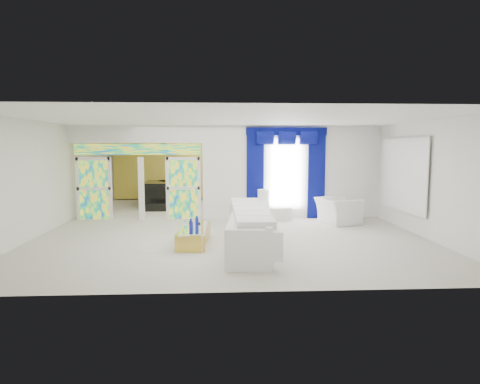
{
  "coord_description": "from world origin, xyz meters",
  "views": [
    {
      "loc": [
        -0.29,
        -12.46,
        2.33
      ],
      "look_at": [
        0.3,
        -1.2,
        1.1
      ],
      "focal_mm": 31.08,
      "sensor_mm": 36.0,
      "label": 1
    }
  ],
  "objects": [
    {
      "name": "gold_curtains",
      "position": [
        0.0,
        5.9,
        1.5
      ],
      "size": [
        9.7,
        0.12,
        2.9
      ],
      "primitive_type": "cube",
      "color": "gold",
      "rests_on": "ground"
    },
    {
      "name": "dividing_header",
      "position": [
        -2.85,
        1.0,
        2.73
      ],
      "size": [
        4.3,
        0.18,
        0.55
      ],
      "primitive_type": "cube",
      "color": "white",
      "rests_on": "dividing_wall"
    },
    {
      "name": "stained_panel_left",
      "position": [
        -4.28,
        1.0,
        1.0
      ],
      "size": [
        0.95,
        0.04,
        2.0
      ],
      "primitive_type": "cube",
      "color": "#994C3F",
      "rests_on": "ground"
    },
    {
      "name": "decanters",
      "position": [
        -0.87,
        -2.71,
        0.5
      ],
      "size": [
        0.2,
        0.94,
        0.25
      ],
      "color": "#151694",
      "rests_on": "coffee_table"
    },
    {
      "name": "coffee_table",
      "position": [
        -0.88,
        -2.58,
        0.2
      ],
      "size": [
        0.76,
        1.82,
        0.39
      ],
      "primitive_type": "cube",
      "rotation": [
        0.0,
        0.0,
        -0.1
      ],
      "color": "gold",
      "rests_on": "ground"
    },
    {
      "name": "stained_panel_right",
      "position": [
        -1.42,
        1.0,
        1.0
      ],
      "size": [
        0.95,
        0.04,
        2.0
      ],
      "primitive_type": "cube",
      "color": "#994C3F",
      "rests_on": "ground"
    },
    {
      "name": "window_pane",
      "position": [
        1.9,
        0.9,
        1.45
      ],
      "size": [
        1.0,
        0.02,
        2.3
      ],
      "primitive_type": "cube",
      "color": "white",
      "rests_on": "dividing_wall"
    },
    {
      "name": "wall_mirror",
      "position": [
        4.94,
        -1.0,
        1.55
      ],
      "size": [
        0.04,
        2.7,
        1.9
      ],
      "primitive_type": "cube",
      "color": "white",
      "rests_on": "ground"
    },
    {
      "name": "blue_pelmet",
      "position": [
        1.9,
        0.87,
        2.82
      ],
      "size": [
        2.6,
        0.12,
        0.25
      ],
      "primitive_type": "cube",
      "color": "#030D41",
      "rests_on": "dividing_wall"
    },
    {
      "name": "blue_drape_right",
      "position": [
        2.9,
        0.87,
        1.4
      ],
      "size": [
        0.55,
        0.1,
        2.8
      ],
      "primitive_type": "cube",
      "color": "#030D41",
      "rests_on": "ground"
    },
    {
      "name": "blue_drape_left",
      "position": [
        0.9,
        0.87,
        1.4
      ],
      "size": [
        0.55,
        0.1,
        2.8
      ],
      "primitive_type": "cube",
      "color": "#030D41",
      "rests_on": "ground"
    },
    {
      "name": "floor",
      "position": [
        0.0,
        0.0,
        0.0
      ],
      "size": [
        12.0,
        12.0,
        0.0
      ],
      "primitive_type": "plane",
      "color": "#B7AF9E",
      "rests_on": "ground"
    },
    {
      "name": "white_sofa",
      "position": [
        0.47,
        -2.88,
        0.4
      ],
      "size": [
        1.3,
        4.24,
        0.79
      ],
      "primitive_type": "cube",
      "rotation": [
        0.0,
        0.0,
        -0.1
      ],
      "color": "silver",
      "rests_on": "ground"
    },
    {
      "name": "armchair",
      "position": [
        3.35,
        -0.14,
        0.39
      ],
      "size": [
        1.33,
        1.44,
        0.78
      ],
      "primitive_type": "imported",
      "rotation": [
        0.0,
        0.0,
        1.85
      ],
      "color": "silver",
      "rests_on": "ground"
    },
    {
      "name": "piano_bench",
      "position": [
        -2.53,
        2.67,
        0.14
      ],
      "size": [
        0.83,
        0.32,
        0.28
      ],
      "primitive_type": "cube",
      "rotation": [
        0.0,
        0.0,
        0.0
      ],
      "color": "black",
      "rests_on": "ground"
    },
    {
      "name": "dividing_wall",
      "position": [
        2.15,
        1.0,
        1.5
      ],
      "size": [
        5.7,
        0.18,
        3.0
      ],
      "primitive_type": "cube",
      "color": "white",
      "rests_on": "ground"
    },
    {
      "name": "chandelier",
      "position": [
        -2.3,
        3.4,
        2.65
      ],
      "size": [
        0.6,
        0.6,
        0.6
      ],
      "primitive_type": "sphere",
      "color": "gold",
      "rests_on": "ceiling"
    },
    {
      "name": "stained_transom",
      "position": [
        -2.85,
        1.0,
        2.25
      ],
      "size": [
        4.0,
        0.05,
        0.35
      ],
      "primitive_type": "cube",
      "color": "#994C3F",
      "rests_on": "dividing_header"
    },
    {
      "name": "tv_console",
      "position": [
        -4.58,
        2.04,
        0.41
      ],
      "size": [
        0.59,
        0.54,
        0.81
      ],
      "primitive_type": "cube",
      "rotation": [
        0.0,
        0.0,
        -0.07
      ],
      "color": "tan",
      "rests_on": "ground"
    },
    {
      "name": "grand_piano",
      "position": [
        -2.53,
        4.27,
        0.47
      ],
      "size": [
        1.42,
        1.85,
        0.93
      ],
      "primitive_type": "cube",
      "rotation": [
        0.0,
        0.0,
        0.0
      ],
      "color": "black",
      "rests_on": "ground"
    },
    {
      "name": "console_table",
      "position": [
        1.44,
        0.58,
        0.2
      ],
      "size": [
        1.21,
        0.42,
        0.4
      ],
      "primitive_type": "cube",
      "rotation": [
        0.0,
        0.0,
        0.03
      ],
      "color": "silver",
      "rests_on": "ground"
    },
    {
      "name": "table_lamp",
      "position": [
        1.14,
        0.58,
        0.69
      ],
      "size": [
        0.36,
        0.36,
        0.58
      ],
      "primitive_type": "cylinder",
      "color": "white",
      "rests_on": "console_table"
    }
  ]
}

